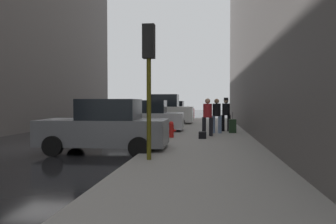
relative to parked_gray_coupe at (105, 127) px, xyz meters
The scene contains 13 objects.
ground_plane 2.97m from the parked_gray_coupe, 158.18° to the left, with size 120.00×120.00×0.00m, color black.
sidewalk 3.60m from the parked_gray_coupe, 17.53° to the left, with size 4.00×40.00×0.15m, color gray.
parked_gray_coupe is the anchor object (origin of this frame).
parked_silver_sedan 6.85m from the parked_gray_coupe, 90.00° to the left, with size 4.24×2.14×1.79m.
parked_white_van 12.96m from the parked_gray_coupe, 90.00° to the left, with size 4.61×2.08×2.25m.
parked_red_hatchback 18.84m from the parked_gray_coupe, 90.00° to the left, with size 4.23×2.11×1.79m.
fire_hydrant 4.02m from the parked_gray_coupe, 63.21° to the left, with size 0.42×0.22×0.70m.
traffic_light 3.32m from the parked_gray_coupe, 46.86° to the right, with size 0.32×0.32×3.60m.
pedestrian_with_fedora 8.22m from the parked_gray_coupe, 58.27° to the left, with size 0.50×0.41×1.78m.
pedestrian_in_red_jacket 5.55m from the parked_gray_coupe, 52.58° to the left, with size 0.52×0.46×1.71m.
pedestrian_in_jeans 6.95m from the parked_gray_coupe, 56.75° to the left, with size 0.51×0.43×1.71m.
rolling_suitcase 7.76m from the parked_gray_coupe, 53.50° to the left, with size 0.37×0.57×1.04m.
duffel_bag 4.66m from the parked_gray_coupe, 46.81° to the left, with size 0.32×0.44×0.28m.
Camera 1 is at (6.11, -11.63, 1.69)m, focal length 35.00 mm.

